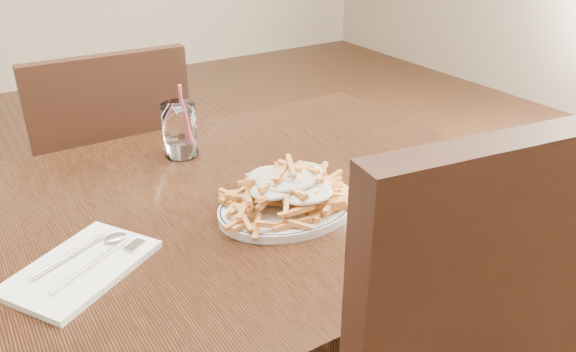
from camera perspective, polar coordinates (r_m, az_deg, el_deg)
table at (r=1.08m, az=-7.18°, el=-6.46°), size 1.20×0.80×0.75m
chair_far at (r=1.73m, az=-17.30°, el=-0.24°), size 0.43×0.43×0.90m
fries_plate at (r=1.00m, az=0.00°, el=-3.11°), size 0.27×0.24×0.02m
loaded_fries at (r=0.98m, az=0.00°, el=-0.85°), size 0.25×0.21×0.07m
napkin at (r=0.91m, az=-20.28°, el=-8.75°), size 0.25×0.23×0.01m
cutlery at (r=0.91m, az=-20.47°, el=-8.14°), size 0.18×0.15×0.01m
water_glass at (r=1.23m, az=-10.90°, el=4.32°), size 0.07×0.07×0.16m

